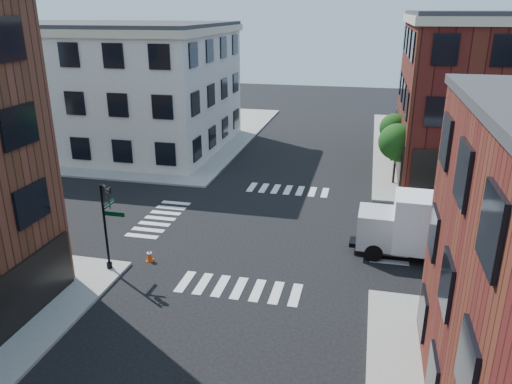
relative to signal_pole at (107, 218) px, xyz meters
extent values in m
plane|color=black|center=(6.72, 6.68, -2.86)|extent=(120.00, 120.00, 0.00)
cube|color=gray|center=(-14.28, 27.68, -2.78)|extent=(30.00, 30.00, 0.15)
cube|color=beige|center=(-12.28, 22.68, 2.64)|extent=(22.00, 16.00, 11.00)
cylinder|color=black|center=(14.22, 16.68, -1.97)|extent=(0.18, 0.18, 1.47)
cylinder|color=black|center=(14.22, 16.68, -1.24)|extent=(0.12, 0.12, 1.47)
sphere|color=#15390F|center=(14.22, 16.68, 0.44)|extent=(2.69, 2.69, 2.69)
sphere|color=#15390F|center=(14.47, 16.58, -0.10)|extent=(1.85, 1.85, 1.85)
cylinder|color=black|center=(14.22, 22.68, -2.04)|extent=(0.18, 0.18, 1.33)
cylinder|color=black|center=(14.22, 22.68, -1.38)|extent=(0.12, 0.12, 1.33)
sphere|color=#15390F|center=(14.22, 22.68, 0.14)|extent=(2.43, 2.43, 2.43)
sphere|color=#15390F|center=(14.47, 22.58, -0.35)|extent=(1.67, 1.67, 1.67)
cylinder|color=black|center=(-0.08, -0.12, -0.56)|extent=(0.12, 0.12, 4.60)
cylinder|color=black|center=(-0.08, -0.12, -2.56)|extent=(0.28, 0.28, 0.30)
cube|color=#053819|center=(0.47, -0.12, 0.29)|extent=(1.10, 0.03, 0.22)
cube|color=#053819|center=(-0.08, 0.43, 0.54)|extent=(0.03, 1.10, 0.22)
imported|color=black|center=(0.27, -0.02, 1.04)|extent=(0.22, 0.18, 1.10)
imported|color=black|center=(-0.18, 0.23, 1.04)|extent=(0.18, 0.22, 1.10)
cube|color=white|center=(16.52, 4.85, -0.87)|extent=(5.56, 2.51, 2.94)
cube|color=maroon|center=(16.49, 3.64, -0.87)|extent=(2.09, 0.09, 0.66)
cube|color=maroon|center=(16.55, 6.05, -0.87)|extent=(2.09, 0.09, 0.66)
cube|color=silver|center=(12.92, 4.94, -1.39)|extent=(1.95, 2.32, 1.90)
cube|color=black|center=(12.02, 4.96, -1.06)|extent=(0.14, 1.80, 0.85)
cube|color=black|center=(15.38, 4.88, -2.38)|extent=(7.60, 1.15, 0.24)
cylinder|color=black|center=(12.89, 3.95, -2.38)|extent=(0.96, 0.36, 0.95)
cylinder|color=black|center=(12.94, 5.94, -2.38)|extent=(0.96, 0.36, 0.95)
cylinder|color=black|center=(16.30, 3.86, -2.38)|extent=(0.96, 0.36, 0.95)
cylinder|color=black|center=(16.35, 5.85, -2.38)|extent=(0.96, 0.36, 0.95)
cylinder|color=black|center=(18.57, 3.80, -2.38)|extent=(0.96, 0.36, 0.95)
cylinder|color=black|center=(18.63, 5.79, -2.38)|extent=(0.96, 0.36, 0.95)
cube|color=#F2460A|center=(1.45, 1.30, -2.84)|extent=(0.45, 0.45, 0.04)
cone|color=#F2460A|center=(1.45, 1.30, -2.52)|extent=(0.42, 0.42, 0.68)
cylinder|color=white|center=(1.45, 1.30, -2.42)|extent=(0.26, 0.26, 0.08)
camera|label=1|loc=(12.12, -20.19, 9.59)|focal=35.00mm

